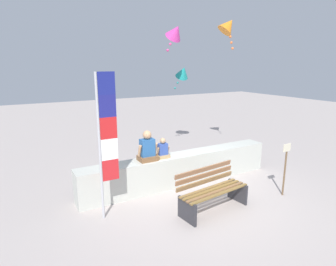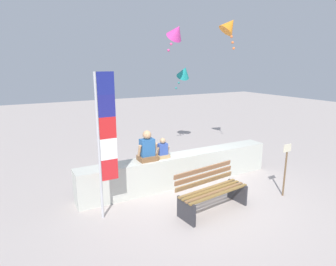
% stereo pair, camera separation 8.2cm
% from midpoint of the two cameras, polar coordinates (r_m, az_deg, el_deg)
% --- Properties ---
extents(ground_plane, '(40.00, 40.00, 0.00)m').
position_cam_midpoint_polar(ground_plane, '(6.76, 7.33, -13.03)').
color(ground_plane, '#AEA29C').
extents(seawall_ledge, '(5.28, 0.52, 0.80)m').
position_cam_midpoint_polar(seawall_ledge, '(7.36, 2.83, -7.25)').
color(seawall_ledge, beige).
rests_on(seawall_ledge, ground).
extents(park_bench, '(1.65, 0.79, 0.88)m').
position_cam_midpoint_polar(park_bench, '(6.18, 9.03, -11.47)').
color(park_bench, olive).
rests_on(park_bench, ground).
extents(person_adult, '(0.48, 0.35, 0.73)m').
position_cam_midpoint_polar(person_adult, '(6.71, -3.86, -3.21)').
color(person_adult, brown).
rests_on(person_adult, seawall_ledge).
extents(person_child, '(0.33, 0.24, 0.50)m').
position_cam_midpoint_polar(person_child, '(6.91, -0.73, -3.44)').
color(person_child, tan).
rests_on(person_child, seawall_ledge).
extents(flag_banner, '(0.38, 0.05, 2.89)m').
position_cam_midpoint_polar(flag_banner, '(5.52, -12.28, -0.65)').
color(flag_banner, '#B7B7BC').
rests_on(flag_banner, ground).
extents(kite_orange, '(0.79, 0.76, 1.08)m').
position_cam_midpoint_polar(kite_orange, '(9.77, 12.53, 20.35)').
color(kite_orange, orange).
extents(kite_teal, '(0.59, 0.63, 0.86)m').
position_cam_midpoint_polar(kite_teal, '(10.05, 3.48, 12.09)').
color(kite_teal, teal).
extents(kite_magenta, '(0.63, 0.70, 0.89)m').
position_cam_midpoint_polar(kite_magenta, '(8.98, 1.98, 19.66)').
color(kite_magenta, '#DB3D9E').
extents(sign_post, '(0.24, 0.04, 1.26)m').
position_cam_midpoint_polar(sign_post, '(7.13, 22.90, -6.06)').
color(sign_post, brown).
rests_on(sign_post, ground).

